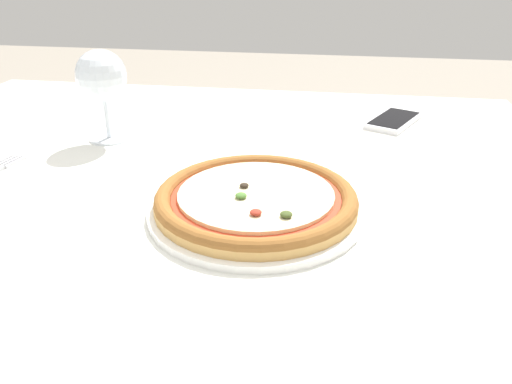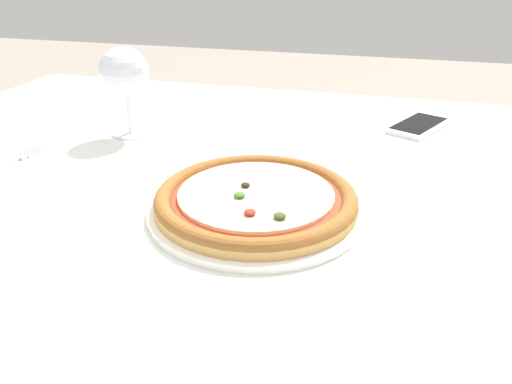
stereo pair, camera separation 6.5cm
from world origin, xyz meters
The scene contains 5 objects.
dining_table centered at (0.00, 0.00, 0.65)m, with size 1.26×1.12×0.73m.
pizza_plate centered at (0.14, -0.08, 0.75)m, with size 0.29×0.29×0.04m.
fork centered at (-0.29, -0.03, 0.74)m, with size 0.05×0.17×0.00m.
wine_glass_far_left centered at (-0.17, 0.16, 0.85)m, with size 0.09×0.09×0.16m.
cell_phone centered at (0.35, 0.34, 0.74)m, with size 0.13×0.16×0.01m.
Camera 2 is at (0.30, -0.64, 1.05)m, focal length 35.00 mm.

